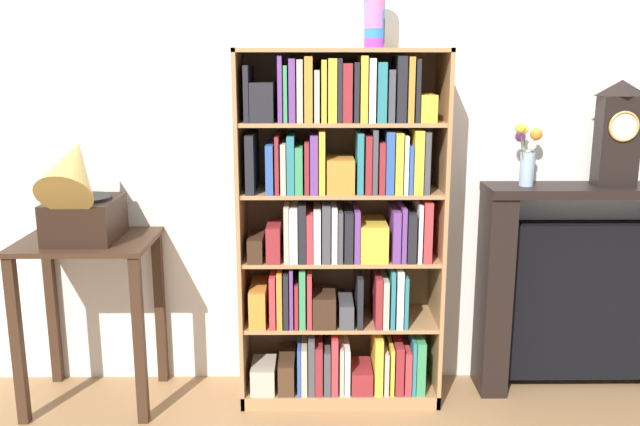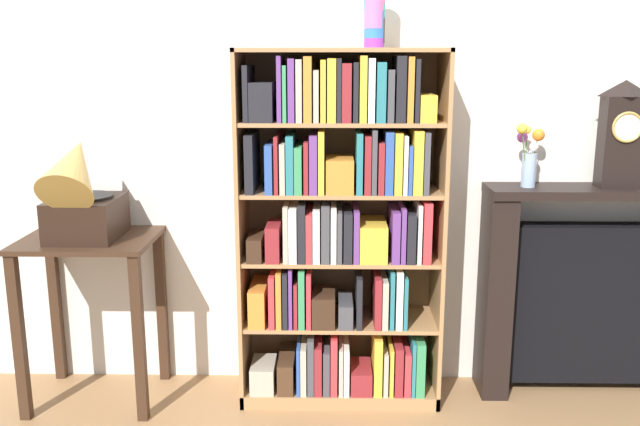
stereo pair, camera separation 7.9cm
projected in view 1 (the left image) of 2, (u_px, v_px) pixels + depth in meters
ground_plane at (340, 403)px, 3.11m from camera, size 7.76×6.40×0.02m
wall_back at (350, 112)px, 3.12m from camera, size 4.76×0.08×2.60m
bookshelf at (340, 234)px, 3.01m from camera, size 0.90×0.35×1.58m
cup_stack at (375, 10)px, 2.80m from camera, size 0.09×0.09×0.31m
side_table_left at (90, 283)px, 3.00m from camera, size 0.58×0.46×0.77m
gramophone at (79, 195)px, 2.86m from camera, size 0.29×0.46×0.52m
fireplace_mantel at (599, 290)px, 3.16m from camera, size 1.12×0.25×0.98m
mantel_clock at (618, 133)px, 2.98m from camera, size 0.17×0.11×0.47m
flower_vase at (527, 154)px, 3.00m from camera, size 0.14×0.12×0.29m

